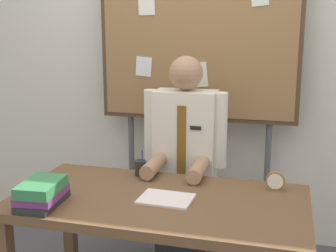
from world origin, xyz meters
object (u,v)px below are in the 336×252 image
open_notebook (166,199)px  person (185,172)px  bulletin_board (198,39)px  book_stack (42,193)px  desk_clock (275,182)px  pen_holder (141,168)px  desk (159,213)px

open_notebook → person: bearing=94.1°
bulletin_board → book_stack: (-0.54, -1.24, -0.73)m
book_stack → desk_clock: (1.14, 0.53, -0.02)m
person → book_stack: 1.04m
pen_holder → open_notebook: bearing=-52.9°
desk → bulletin_board: size_ratio=0.72×
book_stack → open_notebook: bearing=21.8°
bulletin_board → person: bearing=-90.0°
open_notebook → pen_holder: 0.42m
desk → bulletin_board: 1.33m
desk_clock → book_stack: bearing=-154.9°
open_notebook → desk_clock: bearing=28.4°
open_notebook → pen_holder: size_ratio=1.73×
open_notebook → desk_clock: 0.62m
desk_clock → desk: bearing=-155.0°
desk → person: (0.00, 0.62, 0.03)m
person → book_stack: person is taller
bulletin_board → desk_clock: bearing=-50.2°
person → pen_holder: size_ratio=9.02×
open_notebook → desk_clock: (0.55, 0.30, 0.04)m
open_notebook → pen_holder: (-0.25, 0.33, 0.04)m
person → bulletin_board: bulletin_board is taller
book_stack → pen_holder: pen_holder is taller
desk → open_notebook: open_notebook is taller
open_notebook → pen_holder: pen_holder is taller
desk_clock → pen_holder: bearing=177.3°
person → book_stack: size_ratio=4.63×
person → desk_clock: person is taller
bulletin_board → desk_clock: size_ratio=20.51×
desk → desk_clock: desk_clock is taller
desk → book_stack: size_ratio=5.01×
person → bulletin_board: 0.94m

